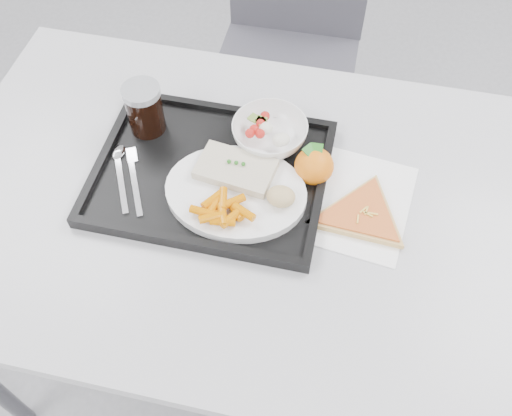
# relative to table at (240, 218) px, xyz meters

# --- Properties ---
(table) EXTENTS (1.20, 0.80, 0.75)m
(table) POSITION_rel_table_xyz_m (0.00, 0.00, 0.00)
(table) COLOR #A8A8AA
(table) RESTS_ON ground
(chair) EXTENTS (0.43, 0.43, 0.93)m
(chair) POSITION_rel_table_xyz_m (-0.03, 0.78, -0.15)
(chair) COLOR #3E3D45
(chair) RESTS_ON ground
(tray) EXTENTS (0.45, 0.35, 0.03)m
(tray) POSITION_rel_table_xyz_m (-0.07, 0.04, 0.08)
(tray) COLOR black
(tray) RESTS_ON table
(dinner_plate) EXTENTS (0.27, 0.27, 0.02)m
(dinner_plate) POSITION_rel_table_xyz_m (-0.00, -0.00, 0.09)
(dinner_plate) COLOR white
(dinner_plate) RESTS_ON tray
(fish_fillet) EXTENTS (0.16, 0.11, 0.03)m
(fish_fillet) POSITION_rel_table_xyz_m (-0.01, 0.04, 0.11)
(fish_fillet) COLOR beige
(fish_fillet) RESTS_ON dinner_plate
(bread_roll) EXTENTS (0.06, 0.05, 0.03)m
(bread_roll) POSITION_rel_table_xyz_m (0.08, -0.01, 0.12)
(bread_roll) COLOR tan
(bread_roll) RESTS_ON dinner_plate
(salad_bowl) EXTENTS (0.15, 0.15, 0.05)m
(salad_bowl) POSITION_rel_table_xyz_m (0.03, 0.14, 0.11)
(salad_bowl) COLOR white
(salad_bowl) RESTS_ON tray
(cola_glass) EXTENTS (0.08, 0.08, 0.11)m
(cola_glass) POSITION_rel_table_xyz_m (-0.22, 0.13, 0.14)
(cola_glass) COLOR black
(cola_glass) RESTS_ON tray
(cutlery) EXTENTS (0.12, 0.16, 0.01)m
(cutlery) POSITION_rel_table_xyz_m (-0.23, 0.00, 0.08)
(cutlery) COLOR silver
(cutlery) RESTS_ON tray
(napkin) EXTENTS (0.28, 0.27, 0.00)m
(napkin) POSITION_rel_table_xyz_m (0.20, 0.04, 0.07)
(napkin) COLOR white
(napkin) RESTS_ON table
(tangerine) EXTENTS (0.10, 0.10, 0.07)m
(tangerine) POSITION_rel_table_xyz_m (0.13, 0.08, 0.10)
(tangerine) COLOR #DA7200
(tangerine) RESTS_ON napkin
(pizza_slice) EXTENTS (0.29, 0.29, 0.02)m
(pizza_slice) POSITION_rel_table_xyz_m (0.23, 0.00, 0.08)
(pizza_slice) COLOR tan
(pizza_slice) RESTS_ON napkin
(carrot_pile) EXTENTS (0.12, 0.09, 0.02)m
(carrot_pile) POSITION_rel_table_xyz_m (-0.01, -0.07, 0.11)
(carrot_pile) COLOR #CE6C00
(carrot_pile) RESTS_ON dinner_plate
(salad_contents) EXTENTS (0.09, 0.08, 0.02)m
(salad_contents) POSITION_rel_table_xyz_m (0.03, 0.14, 0.12)
(salad_contents) COLOR red
(salad_contents) RESTS_ON salad_bowl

